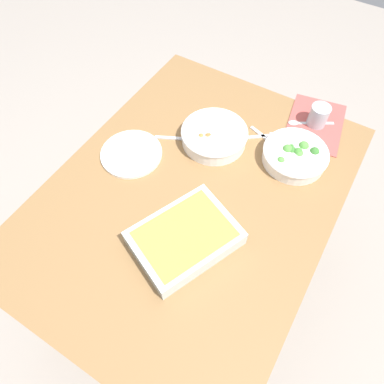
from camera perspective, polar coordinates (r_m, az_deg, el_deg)
name	(u,v)px	position (r m, az deg, el deg)	size (l,w,h in m)	color
ground_plane	(192,272)	(1.84, 0.00, -12.81)	(6.00, 6.00, 0.00)	#9E9389
dining_table	(192,206)	(1.25, 0.00, -2.27)	(1.20, 0.90, 0.74)	olive
placemat	(315,124)	(1.45, 19.40, 10.43)	(0.28, 0.20, 0.00)	#B24C47
stew_bowl	(214,135)	(1.29, 3.62, 9.16)	(0.24, 0.24, 0.06)	white
broccoli_bowl	(295,155)	(1.28, 16.39, 5.80)	(0.23, 0.23, 0.07)	white
baking_dish	(185,238)	(1.05, -1.19, -7.40)	(0.36, 0.32, 0.06)	silver
drink_cup	(318,117)	(1.42, 19.81, 11.43)	(0.07, 0.07, 0.08)	#B2BCC6
side_plate	(131,154)	(1.28, -9.82, 6.16)	(0.22, 0.22, 0.01)	white
spoon_by_stew	(185,139)	(1.31, -1.12, 8.66)	(0.09, 0.17, 0.01)	silver
spoon_by_broccoli	(273,144)	(1.33, 13.07, 7.60)	(0.07, 0.17, 0.01)	silver
spoon_spare	(304,123)	(1.43, 17.76, 10.61)	(0.11, 0.16, 0.01)	silver
fork_on_table	(262,136)	(1.35, 11.34, 8.88)	(0.12, 0.15, 0.01)	silver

